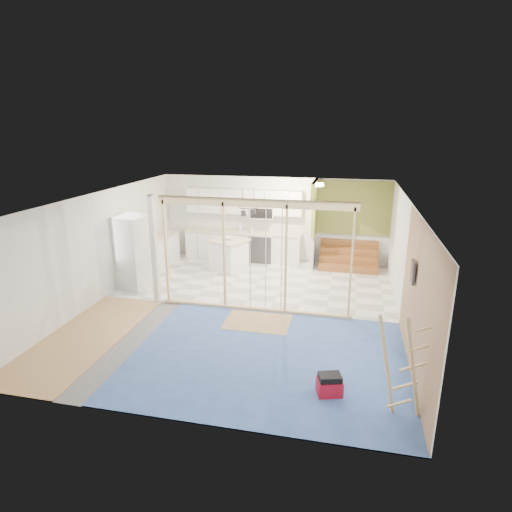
% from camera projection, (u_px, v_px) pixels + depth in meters
% --- Properties ---
extents(room, '(7.01, 8.01, 2.61)m').
position_uv_depth(room, '(242.00, 256.00, 9.52)').
color(room, slate).
rests_on(room, ground).
extents(floor_overlays, '(7.00, 8.00, 0.03)m').
position_uv_depth(floor_overlays, '(246.00, 308.00, 9.94)').
color(floor_overlays, white).
rests_on(floor_overlays, room).
extents(stud_frame, '(4.66, 0.14, 2.60)m').
position_uv_depth(stud_frame, '(230.00, 242.00, 9.49)').
color(stud_frame, beige).
rests_on(stud_frame, room).
extents(base_cabinets, '(4.45, 2.24, 0.93)m').
position_uv_depth(base_cabinets, '(218.00, 247.00, 13.24)').
color(base_cabinets, white).
rests_on(base_cabinets, room).
extents(upper_cabinets, '(3.60, 0.41, 0.85)m').
position_uv_depth(upper_cabinets, '(246.00, 203.00, 13.11)').
color(upper_cabinets, white).
rests_on(upper_cabinets, room).
extents(green_partition, '(2.25, 1.51, 2.60)m').
position_uv_depth(green_partition, '(339.00, 237.00, 12.62)').
color(green_partition, olive).
rests_on(green_partition, room).
extents(pot_rack, '(0.52, 0.52, 0.72)m').
position_uv_depth(pot_rack, '(248.00, 209.00, 11.15)').
color(pot_rack, black).
rests_on(pot_rack, room).
extents(sheathing_panel, '(0.02, 4.00, 2.60)m').
position_uv_depth(sheathing_panel, '(419.00, 304.00, 6.94)').
color(sheathing_panel, tan).
rests_on(sheathing_panel, room).
extents(electrical_panel, '(0.04, 0.30, 0.40)m').
position_uv_depth(electrical_panel, '(413.00, 272.00, 7.41)').
color(electrical_panel, '#37363B').
rests_on(electrical_panel, room).
extents(ceiling_light, '(0.32, 0.32, 0.08)m').
position_uv_depth(ceiling_light, '(318.00, 185.00, 11.67)').
color(ceiling_light, '#FFEABF').
rests_on(ceiling_light, room).
extents(fridge, '(1.01, 0.98, 1.91)m').
position_uv_depth(fridge, '(134.00, 252.00, 11.00)').
color(fridge, silver).
rests_on(fridge, room).
extents(island, '(1.24, 1.24, 0.92)m').
position_uv_depth(island, '(229.00, 255.00, 12.51)').
color(island, white).
rests_on(island, room).
extents(bowl, '(0.28, 0.28, 0.07)m').
position_uv_depth(bowl, '(229.00, 238.00, 12.40)').
color(bowl, white).
rests_on(bowl, island).
extents(soap_bottle_a, '(0.14, 0.14, 0.31)m').
position_uv_depth(soap_bottle_a, '(240.00, 226.00, 13.32)').
color(soap_bottle_a, silver).
rests_on(soap_bottle_a, base_cabinets).
extents(soap_bottle_b, '(0.10, 0.10, 0.17)m').
position_uv_depth(soap_bottle_b, '(251.00, 229.00, 13.20)').
color(soap_bottle_b, silver).
rests_on(soap_bottle_b, base_cabinets).
extents(toolbox, '(0.45, 0.38, 0.36)m').
position_uv_depth(toolbox, '(329.00, 385.00, 6.71)').
color(toolbox, '#AE1022').
rests_on(toolbox, room).
extents(ladder, '(0.85, 0.17, 1.60)m').
position_uv_depth(ladder, '(403.00, 367.00, 6.02)').
color(ladder, beige).
rests_on(ladder, room).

